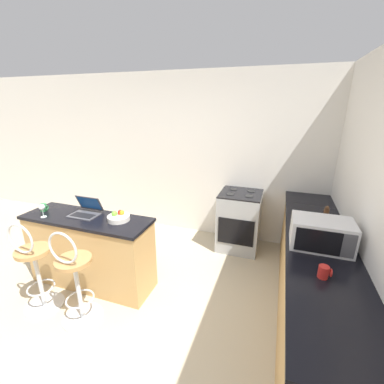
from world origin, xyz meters
The scene contains 14 objects.
ground_plane centered at (0.00, 0.00, 0.00)m, with size 20.00×20.00×0.00m, color #BCAD8E.
wall_back centered at (0.00, 2.44, 1.30)m, with size 12.00×0.06×2.60m.
breakfast_bar centered at (-0.53, 0.67, 0.45)m, with size 1.54×0.49×0.89m.
counter_right centered at (1.94, 0.96, 0.44)m, with size 0.61×2.94×0.89m.
bar_stool_near centered at (-0.79, 0.14, 0.49)m, with size 0.40×0.40×1.04m.
bar_stool_far centered at (-0.27, 0.14, 0.49)m, with size 0.40×0.40×1.04m.
laptop centered at (-0.58, 0.74, 0.94)m, with size 0.33×0.27×0.20m.
microwave centered at (1.92, 0.84, 1.02)m, with size 0.51×0.34×0.26m.
stove_range centered at (1.02, 2.10, 0.44)m, with size 0.60×0.59×0.90m.
mug_green centered at (-1.13, 0.65, 0.93)m, with size 0.09×0.07×0.09m.
wine_glass_tall centered at (-0.99, 0.51, 1.00)m, with size 0.07×0.07×0.15m.
pepper_mill centered at (2.01, 1.29, 1.00)m, with size 0.05×0.05×0.24m.
fruit_bowl centered at (-0.12, 0.73, 0.92)m, with size 0.24×0.24×0.11m.
mug_red centered at (1.90, 0.37, 0.94)m, with size 0.09×0.08×0.10m.
Camera 1 is at (1.50, -1.46, 2.11)m, focal length 24.00 mm.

